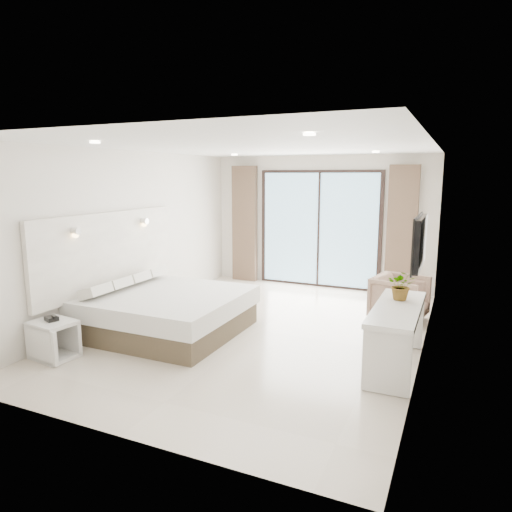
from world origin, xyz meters
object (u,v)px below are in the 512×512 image
at_px(nightstand, 54,340).
at_px(bed, 166,311).
at_px(armchair, 400,296).
at_px(console_desk, 397,323).

bearing_deg(nightstand, bed, 70.57).
relative_size(nightstand, armchair, 0.73).
xyz_separation_m(bed, console_desk, (3.28, 0.06, 0.26)).
xyz_separation_m(bed, nightstand, (-0.72, -1.42, -0.07)).
relative_size(nightstand, console_desk, 0.35).
height_order(console_desk, armchair, armchair).
bearing_deg(armchair, bed, 134.90).
bearing_deg(console_desk, nightstand, -159.76).
height_order(bed, armchair, armchair).
xyz_separation_m(console_desk, armchair, (-0.19, 1.94, -0.17)).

